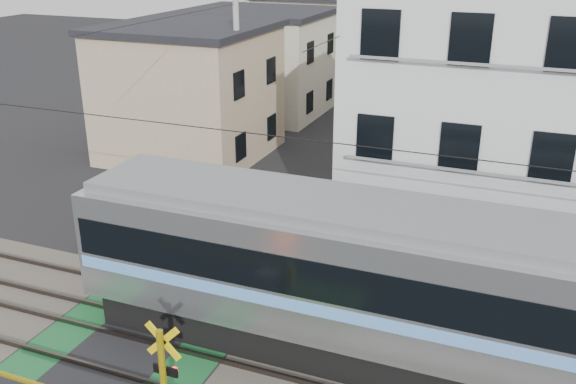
% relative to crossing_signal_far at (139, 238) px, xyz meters
% --- Properties ---
extents(ground, '(120.00, 120.00, 0.00)m').
position_rel_crossing_signal_far_xyz_m(ground, '(2.59, -3.65, -0.71)').
color(ground, black).
extents(track_bed, '(120.00, 120.00, 0.14)m').
position_rel_crossing_signal_far_xyz_m(track_bed, '(2.59, -3.65, -0.67)').
color(track_bed, '#47423A').
rests_on(track_bed, ground).
extents(crossing_signal_far, '(4.74, 0.65, 3.09)m').
position_rel_crossing_signal_far_xyz_m(crossing_signal_far, '(0.00, 0.00, 0.00)').
color(crossing_signal_far, yellow).
rests_on(crossing_signal_far, ground).
extents(apartment_block, '(10.20, 8.36, 9.30)m').
position_rel_crossing_signal_far_xyz_m(apartment_block, '(11.09, 5.84, 3.94)').
color(apartment_block, silver).
rests_on(apartment_block, ground).
extents(houses_row, '(22.07, 31.35, 6.80)m').
position_rel_crossing_signal_far_xyz_m(houses_row, '(2.84, 22.27, 2.53)').
color(houses_row, tan).
rests_on(houses_row, ground).
extents(catenary, '(60.00, 5.04, 7.00)m').
position_rel_crossing_signal_far_xyz_m(catenary, '(8.59, -3.62, 2.98)').
color(catenary, '#2D2D33').
rests_on(catenary, ground).
extents(utility_poles, '(7.90, 42.00, 8.00)m').
position_rel_crossing_signal_far_xyz_m(utility_poles, '(1.53, 19.35, 3.37)').
color(utility_poles, '#A5A5A0').
rests_on(utility_poles, ground).
extents(pedestrian, '(0.64, 0.45, 1.66)m').
position_rel_crossing_signal_far_xyz_m(pedestrian, '(2.89, 27.10, 0.12)').
color(pedestrian, '#232028').
rests_on(pedestrian, ground).
extents(weed_patches, '(10.25, 8.80, 0.40)m').
position_rel_crossing_signal_far_xyz_m(weed_patches, '(4.34, -3.74, -0.53)').
color(weed_patches, '#2D5E1E').
rests_on(weed_patches, ground).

